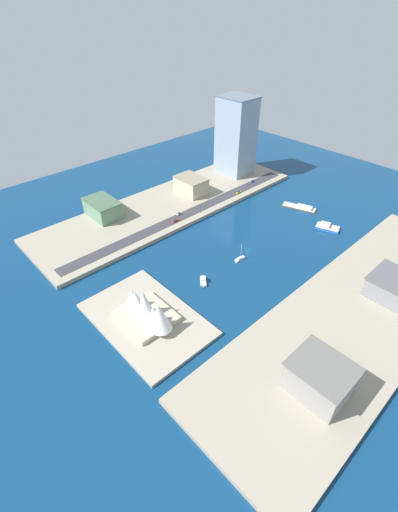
# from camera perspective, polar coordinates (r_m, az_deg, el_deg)

# --- Properties ---
(ground_plane) EXTENTS (440.00, 440.00, 0.00)m
(ground_plane) POSITION_cam_1_polar(r_m,az_deg,el_deg) (256.88, 7.80, 1.18)
(ground_plane) COLOR navy
(quay_west) EXTENTS (70.00, 240.00, 3.06)m
(quay_west) POSITION_cam_1_polar(r_m,az_deg,el_deg) (225.80, 24.75, -7.98)
(quay_west) COLOR #9E937F
(quay_west) RESTS_ON ground_plane
(quay_east) EXTENTS (70.00, 240.00, 3.06)m
(quay_east) POSITION_cam_1_polar(r_m,az_deg,el_deg) (308.15, -4.49, 8.28)
(quay_east) COLOR #9E937F
(quay_east) RESTS_ON ground_plane
(peninsula_point) EXTENTS (72.94, 47.32, 2.00)m
(peninsula_point) POSITION_cam_1_polar(r_m,az_deg,el_deg) (203.66, -8.46, -10.05)
(peninsula_point) COLOR #A89E89
(peninsula_point) RESTS_ON ground_plane
(road_strip) EXTENTS (10.32, 228.00, 0.15)m
(road_strip) POSITION_cam_1_polar(r_m,az_deg,el_deg) (291.62, -1.58, 6.97)
(road_strip) COLOR #38383D
(road_strip) RESTS_ON quay_east
(catamaran_blue) EXTENTS (19.66, 14.63, 4.33)m
(catamaran_blue) POSITION_cam_1_polar(r_m,az_deg,el_deg) (293.46, 19.96, 4.42)
(catamaran_blue) COLOR blue
(catamaran_blue) RESTS_ON ground_plane
(yacht_sleek_gray) EXTENTS (9.32, 8.67, 3.65)m
(yacht_sleek_gray) POSITION_cam_1_polar(r_m,az_deg,el_deg) (224.63, 0.69, -4.05)
(yacht_sleek_gray) COLOR #999EA3
(yacht_sleek_gray) RESTS_ON ground_plane
(sailboat_small_white) EXTENTS (2.87, 9.14, 12.99)m
(sailboat_small_white) POSITION_cam_1_polar(r_m,az_deg,el_deg) (245.13, 6.66, -0.41)
(sailboat_small_white) COLOR white
(sailboat_small_white) RESTS_ON ground_plane
(barge_flat_brown) EXTENTS (29.40, 16.69, 3.03)m
(barge_flat_brown) POSITION_cam_1_polar(r_m,az_deg,el_deg) (316.04, 16.09, 7.56)
(barge_flat_brown) COLOR brown
(barge_flat_brown) RESTS_ON ground_plane
(tower_tall_glass) EXTENTS (32.95, 27.12, 71.25)m
(tower_tall_glass) POSITION_cam_1_polar(r_m,az_deg,el_deg) (355.30, 5.97, 18.70)
(tower_tall_glass) COLOR #8C9EB2
(tower_tall_glass) RESTS_ON quay_east
(office_block_beige) EXTENTS (27.70, 19.92, 14.43)m
(office_block_beige) POSITION_cam_1_polar(r_m,az_deg,el_deg) (320.86, -1.29, 11.36)
(office_block_beige) COLOR #C6B793
(office_block_beige) RESTS_ON quay_east
(terminal_long_green) EXTENTS (30.75, 20.04, 13.76)m
(terminal_long_green) POSITION_cam_1_polar(r_m,az_deg,el_deg) (294.37, -15.27, 7.44)
(terminal_long_green) COLOR slate
(terminal_long_green) RESTS_ON quay_east
(carpark_squat_concrete) EXTENTS (26.89, 23.72, 16.39)m
(carpark_squat_concrete) POSITION_cam_1_polar(r_m,az_deg,el_deg) (174.13, 18.91, -18.07)
(carpark_squat_concrete) COLOR gray
(carpark_squat_concrete) RESTS_ON quay_west
(pickup_red) EXTENTS (1.89, 5.20, 1.49)m
(pickup_red) POSITION_cam_1_polar(r_m,az_deg,el_deg) (280.08, -3.85, 5.72)
(pickup_red) COLOR black
(pickup_red) RESTS_ON road_strip
(hatchback_blue) EXTENTS (1.98, 4.41, 1.65)m
(hatchback_blue) POSITION_cam_1_polar(r_m,az_deg,el_deg) (346.62, 8.57, 11.83)
(hatchback_blue) COLOR black
(hatchback_blue) RESTS_ON road_strip
(taxi_yellow_cab) EXTENTS (1.81, 5.21, 1.66)m
(taxi_yellow_cab) POSITION_cam_1_polar(r_m,az_deg,el_deg) (324.51, 6.42, 10.21)
(taxi_yellow_cab) COLOR black
(taxi_yellow_cab) RESTS_ON road_strip
(sedan_silver) EXTENTS (1.85, 4.45, 1.46)m
(sedan_silver) POSITION_cam_1_polar(r_m,az_deg,el_deg) (288.99, -3.23, 6.81)
(sedan_silver) COLOR black
(sedan_silver) RESTS_ON road_strip
(traffic_light_waterfront) EXTENTS (0.36, 0.36, 6.50)m
(traffic_light_waterfront) POSITION_cam_1_polar(r_m,az_deg,el_deg) (289.64, 0.22, 7.73)
(traffic_light_waterfront) COLOR black
(traffic_light_waterfront) RESTS_ON quay_east
(opera_landmark) EXTENTS (38.09, 26.71, 20.79)m
(opera_landmark) POSITION_cam_1_polar(r_m,az_deg,el_deg) (195.97, -8.27, -8.69)
(opera_landmark) COLOR #BCAD93
(opera_landmark) RESTS_ON peninsula_point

